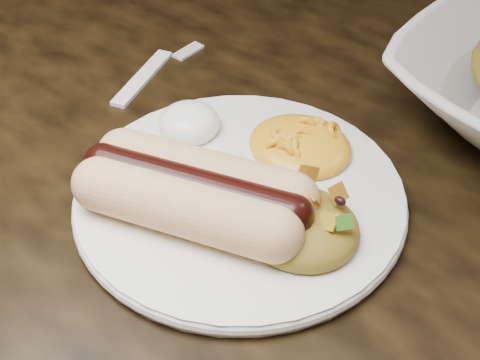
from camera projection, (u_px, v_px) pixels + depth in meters
The scene contains 7 objects.
table at pixel (259, 158), 0.71m from camera, with size 1.60×0.90×0.75m.
plate at pixel (240, 196), 0.52m from camera, with size 0.25×0.25×0.01m, color white.
hotdog at pixel (194, 191), 0.48m from camera, with size 0.15×0.11×0.04m.
mac_and_cheese at pixel (301, 134), 0.54m from camera, with size 0.09×0.08×0.03m, color #FFA41C.
sour_cream at pixel (189, 116), 0.56m from camera, with size 0.05×0.05×0.03m, color white.
taco_salad at pixel (302, 220), 0.47m from camera, with size 0.08×0.08×0.04m.
fork at pixel (142, 78), 0.65m from camera, with size 0.02×0.14×0.00m, color white.
Camera 1 is at (0.33, -0.43, 1.11)m, focal length 50.00 mm.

